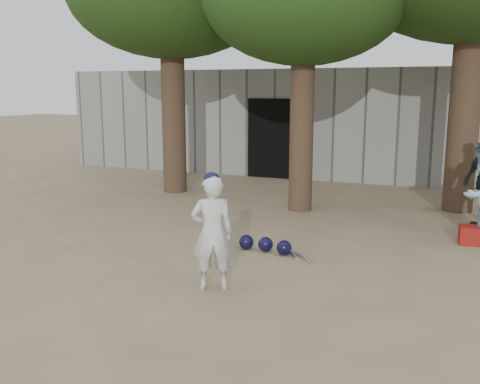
% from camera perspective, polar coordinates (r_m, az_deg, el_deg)
% --- Properties ---
extents(ground, '(70.00, 70.00, 0.00)m').
position_cam_1_polar(ground, '(7.62, -7.16, -8.02)').
color(ground, '#937C5E').
rests_on(ground, ground).
extents(boy_player, '(0.63, 0.56, 1.45)m').
position_cam_1_polar(boy_player, '(6.61, -2.99, -4.39)').
color(boy_player, silver).
rests_on(boy_player, ground).
extents(red_bag, '(0.45, 0.37, 0.30)m').
position_cam_1_polar(red_bag, '(9.40, 23.59, -4.26)').
color(red_bag, maroon).
rests_on(red_bag, ground).
extents(back_building, '(16.00, 5.24, 3.00)m').
position_cam_1_polar(back_building, '(16.98, 10.48, 7.53)').
color(back_building, gray).
rests_on(back_building, ground).
extents(helmet_row, '(0.87, 0.29, 0.23)m').
position_cam_1_polar(helmet_row, '(8.25, 2.69, -5.63)').
color(helmet_row, black).
rests_on(helmet_row, ground).
extents(bat_pile, '(0.65, 0.73, 0.06)m').
position_cam_1_polar(bat_pile, '(8.15, 5.99, -6.54)').
color(bat_pile, '#BBBCC3').
rests_on(bat_pile, ground).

